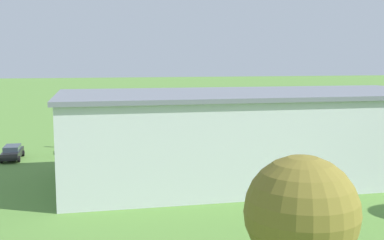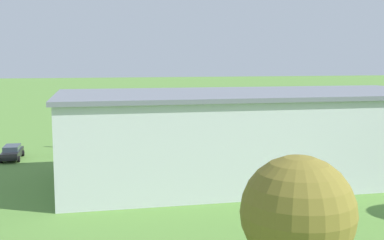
{
  "view_description": "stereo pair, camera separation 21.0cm",
  "coord_description": "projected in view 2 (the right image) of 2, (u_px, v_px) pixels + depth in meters",
  "views": [
    {
      "loc": [
        18.06,
        67.67,
        10.52
      ],
      "look_at": [
        4.64,
        6.44,
        2.38
      ],
      "focal_mm": 44.42,
      "sensor_mm": 36.0,
      "label": 1
    },
    {
      "loc": [
        17.85,
        67.72,
        10.52
      ],
      "look_at": [
        4.64,
        6.44,
        2.38
      ],
      "focal_mm": 44.42,
      "sensor_mm": 36.0,
      "label": 2
    }
  ],
  "objects": [
    {
      "name": "ground_plane",
      "position": [
        213.0,
        130.0,
        70.73
      ],
      "size": [
        400.0,
        400.0,
        0.0
      ],
      "primitive_type": "plane",
      "color": "#568438"
    },
    {
      "name": "hangar",
      "position": [
        250.0,
        135.0,
        41.41
      ],
      "size": [
        32.8,
        13.75,
        7.68
      ],
      "color": "silver",
      "rests_on": "ground_plane"
    },
    {
      "name": "biplane",
      "position": [
        175.0,
        109.0,
        71.8
      ],
      "size": [
        7.35,
        9.25,
        4.05
      ],
      "color": "silver"
    },
    {
      "name": "car_silver",
      "position": [
        320.0,
        137.0,
        58.99
      ],
      "size": [
        1.96,
        4.27,
        1.72
      ],
      "color": "#B7B7BC",
      "rests_on": "ground_plane"
    },
    {
      "name": "car_white",
      "position": [
        75.0,
        146.0,
        52.87
      ],
      "size": [
        2.16,
        4.07,
        1.61
      ],
      "color": "white",
      "rests_on": "ground_plane"
    },
    {
      "name": "car_black",
      "position": [
        12.0,
        152.0,
        49.7
      ],
      "size": [
        1.95,
        4.61,
        1.49
      ],
      "color": "black",
      "rests_on": "ground_plane"
    },
    {
      "name": "person_by_parked_cars",
      "position": [
        169.0,
        137.0,
        58.32
      ],
      "size": [
        0.53,
        0.53,
        1.78
      ],
      "color": "orange",
      "rests_on": "ground_plane"
    },
    {
      "name": "person_watching_takeoff",
      "position": [
        57.0,
        141.0,
        56.57
      ],
      "size": [
        0.53,
        0.53,
        1.54
      ],
      "color": "orange",
      "rests_on": "ground_plane"
    },
    {
      "name": "person_crossing_taxiway",
      "position": [
        238.0,
        137.0,
        59.59
      ],
      "size": [
        0.49,
        0.49,
        1.56
      ],
      "color": "orange",
      "rests_on": "ground_plane"
    },
    {
      "name": "person_near_hangar_door",
      "position": [
        249.0,
        135.0,
        60.72
      ],
      "size": [
        0.54,
        0.54,
        1.62
      ],
      "color": "beige",
      "rests_on": "ground_plane"
    },
    {
      "name": "tree_behind_hangar_left",
      "position": [
        298.0,
        213.0,
        18.85
      ],
      "size": [
        4.61,
        4.61,
        6.76
      ],
      "color": "brown",
      "rests_on": "ground_plane"
    }
  ]
}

